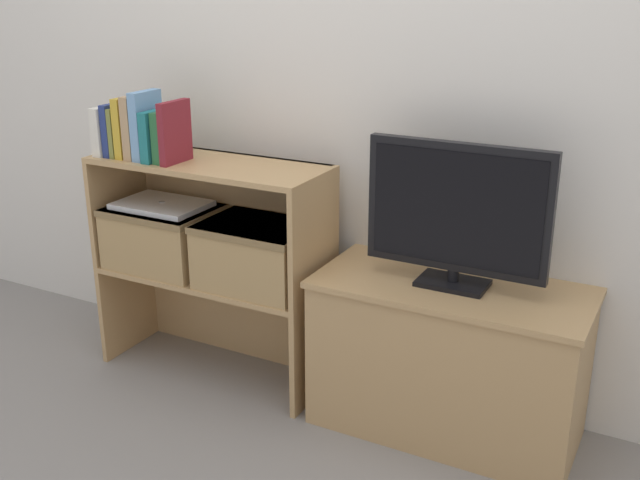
{
  "coord_description": "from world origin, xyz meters",
  "views": [
    {
      "loc": [
        1.12,
        -1.95,
        1.47
      ],
      "look_at": [
        0.0,
        0.17,
        0.61
      ],
      "focal_mm": 42.0,
      "sensor_mm": 36.0,
      "label": 1
    }
  ],
  "objects": [
    {
      "name": "storage_basket_left",
      "position": [
        -0.66,
        0.15,
        0.53
      ],
      "size": [
        0.4,
        0.3,
        0.23
      ],
      "color": "tan",
      "rests_on": "bookshelf_lower_tier"
    },
    {
      "name": "storage_basket_right",
      "position": [
        -0.24,
        0.15,
        0.53
      ],
      "size": [
        0.4,
        0.3,
        0.23
      ],
      "color": "tan",
      "rests_on": "bookshelf_lower_tier"
    },
    {
      "name": "ground_plane",
      "position": [
        0.0,
        0.0,
        0.0
      ],
      "size": [
        16.0,
        16.0,
        0.0
      ],
      "primitive_type": "plane",
      "color": "gray"
    },
    {
      "name": "tv",
      "position": [
        0.46,
        0.2,
        0.77
      ],
      "size": [
        0.58,
        0.14,
        0.46
      ],
      "color": "black",
      "rests_on": "tv_stand"
    },
    {
      "name": "book_ivory",
      "position": [
        -0.85,
        0.1,
        0.92
      ],
      "size": [
        0.04,
        0.16,
        0.18
      ],
      "color": "silver",
      "rests_on": "bookshelf_upper_tier"
    },
    {
      "name": "bookshelf_lower_tier",
      "position": [
        -0.45,
        0.23,
        0.26
      ],
      "size": [
        0.88,
        0.34,
        0.41
      ],
      "color": "tan",
      "rests_on": "ground_plane"
    },
    {
      "name": "book_maroon",
      "position": [
        -0.54,
        0.1,
        0.94
      ],
      "size": [
        0.03,
        0.16,
        0.22
      ],
      "color": "maroon",
      "rests_on": "bookshelf_upper_tier"
    },
    {
      "name": "book_skyblue",
      "position": [
        -0.67,
        0.1,
        0.96
      ],
      "size": [
        0.04,
        0.14,
        0.24
      ],
      "color": "#709ECC",
      "rests_on": "bookshelf_upper_tier"
    },
    {
      "name": "book_navy",
      "position": [
        -0.81,
        0.1,
        0.93
      ],
      "size": [
        0.03,
        0.14,
        0.19
      ],
      "color": "navy",
      "rests_on": "bookshelf_upper_tier"
    },
    {
      "name": "book_teal",
      "position": [
        -0.62,
        0.1,
        0.92
      ],
      "size": [
        0.04,
        0.15,
        0.18
      ],
      "color": "#1E7075",
      "rests_on": "bookshelf_upper_tier"
    },
    {
      "name": "book_olive",
      "position": [
        -0.78,
        0.1,
        0.92
      ],
      "size": [
        0.02,
        0.14,
        0.18
      ],
      "color": "olive",
      "rests_on": "bookshelf_upper_tier"
    },
    {
      "name": "laptop",
      "position": [
        -0.66,
        0.15,
        0.65
      ],
      "size": [
        0.33,
        0.23,
        0.02
      ],
      "color": "white",
      "rests_on": "storage_basket_left"
    },
    {
      "name": "bookshelf_upper_tier",
      "position": [
        -0.45,
        0.23,
        0.68
      ],
      "size": [
        0.88,
        0.34,
        0.43
      ],
      "color": "tan",
      "rests_on": "bookshelf_lower_tier"
    },
    {
      "name": "tv_stand",
      "position": [
        0.46,
        0.2,
        0.26
      ],
      "size": [
        0.88,
        0.42,
        0.53
      ],
      "color": "tan",
      "rests_on": "ground_plane"
    },
    {
      "name": "book_mustard",
      "position": [
        -0.75,
        0.1,
        0.94
      ],
      "size": [
        0.03,
        0.14,
        0.22
      ],
      "color": "gold",
      "rests_on": "bookshelf_upper_tier"
    },
    {
      "name": "book_tan",
      "position": [
        -0.71,
        0.1,
        0.95
      ],
      "size": [
        0.04,
        0.14,
        0.23
      ],
      "color": "tan",
      "rests_on": "bookshelf_upper_tier"
    },
    {
      "name": "wall_back",
      "position": [
        0.0,
        0.43,
        1.2
      ],
      "size": [
        10.0,
        0.05,
        2.4
      ],
      "color": "silver",
      "rests_on": "ground_plane"
    },
    {
      "name": "book_forest",
      "position": [
        -0.58,
        0.1,
        0.92
      ],
      "size": [
        0.04,
        0.13,
        0.18
      ],
      "color": "#286638",
      "rests_on": "bookshelf_upper_tier"
    }
  ]
}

